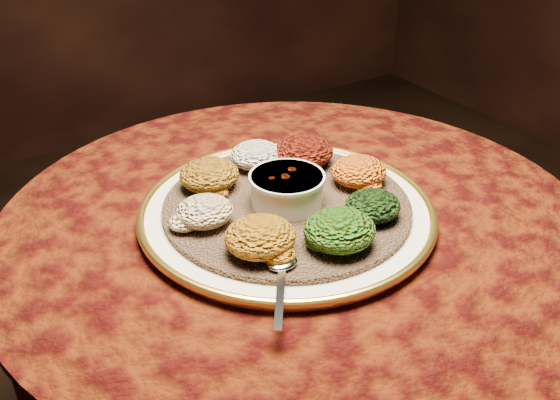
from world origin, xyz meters
TOP-DOWN VIEW (x-y plane):
  - table at (0.00, 0.00)m, footprint 0.96×0.96m
  - platter at (-0.02, -0.00)m, footprint 0.57×0.57m
  - injera at (-0.02, -0.00)m, footprint 0.49×0.49m
  - stew_bowl at (-0.02, -0.00)m, footprint 0.12×0.12m
  - spoon at (-0.12, -0.15)m, footprint 0.10×0.13m
  - portion_ayib at (0.00, 0.13)m, footprint 0.09×0.09m
  - portion_kitfo at (0.07, 0.09)m, footprint 0.10×0.10m
  - portion_tikil at (0.11, -0.01)m, footprint 0.09×0.09m
  - portion_gomen at (0.07, -0.11)m, footprint 0.09×0.08m
  - portion_mixveg at (-0.02, -0.14)m, footprint 0.10×0.10m
  - portion_kik at (-0.12, -0.09)m, footprint 0.10×0.10m
  - portion_timatim at (-0.15, 0.01)m, footprint 0.09×0.08m
  - portion_shiro at (-0.10, 0.11)m, footprint 0.10×0.09m

SIDE VIEW (x-z plane):
  - table at x=0.00m, z-range 0.19..0.92m
  - platter at x=-0.02m, z-range 0.73..0.76m
  - injera at x=-0.02m, z-range 0.75..0.76m
  - spoon at x=-0.12m, z-range 0.76..0.77m
  - portion_gomen at x=0.07m, z-range 0.76..0.80m
  - portion_timatim at x=-0.15m, z-range 0.76..0.80m
  - portion_ayib at x=0.00m, z-range 0.76..0.81m
  - portion_tikil at x=0.11m, z-range 0.76..0.81m
  - portion_shiro at x=-0.10m, z-range 0.76..0.81m
  - portion_kik at x=-0.12m, z-range 0.76..0.81m
  - portion_mixveg at x=-0.02m, z-range 0.76..0.81m
  - portion_kitfo at x=0.07m, z-range 0.76..0.81m
  - stew_bowl at x=-0.02m, z-range 0.77..0.82m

